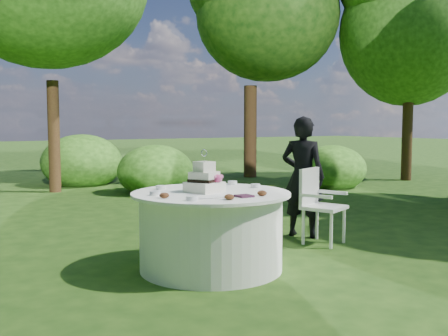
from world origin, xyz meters
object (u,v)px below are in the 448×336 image
(napkins, at_px, (244,196))
(guest, at_px, (303,177))
(table, at_px, (211,230))
(chair, at_px, (318,200))
(cake, at_px, (205,180))

(napkins, bearing_deg, guest, 34.94)
(table, xyz_separation_m, chair, (1.67, 0.32, 0.13))
(napkins, relative_size, table, 0.09)
(table, bearing_deg, cake, 145.87)
(cake, bearing_deg, chair, 9.53)
(guest, xyz_separation_m, cake, (-1.80, -0.67, 0.12))
(table, xyz_separation_m, cake, (-0.05, 0.03, 0.50))
(cake, bearing_deg, guest, 20.41)
(cake, distance_m, chair, 1.78)
(cake, relative_size, chair, 0.47)
(guest, relative_size, cake, 3.63)
(chair, bearing_deg, guest, 77.89)
(guest, distance_m, table, 1.92)
(guest, relative_size, chair, 1.70)
(table, distance_m, cake, 0.50)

